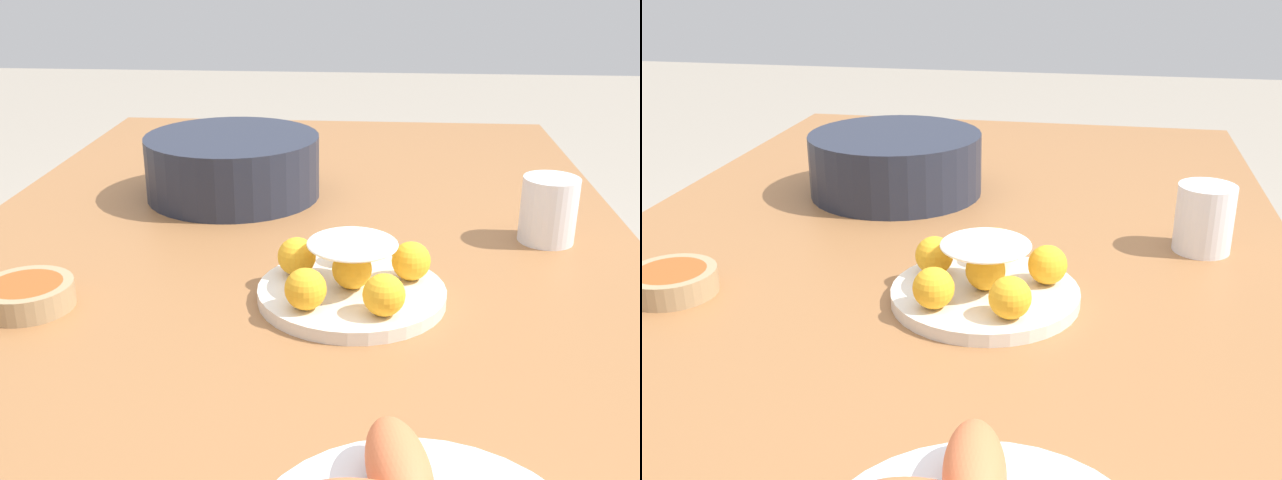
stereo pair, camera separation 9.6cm
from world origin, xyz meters
TOP-DOWN VIEW (x-y plane):
  - dining_table at (0.00, 0.00)m, footprint 1.57×0.99m
  - cake_plate at (-0.18, -0.09)m, footprint 0.22×0.22m
  - serving_bowl at (0.21, 0.12)m, footprint 0.29×0.29m
  - sauce_bowl at (-0.23, 0.29)m, footprint 0.11×0.11m
  - cup_near at (0.03, -0.36)m, footprint 0.08×0.08m

SIDE VIEW (x-z plane):
  - dining_table at x=0.00m, z-range 0.28..0.99m
  - sauce_bowl at x=-0.23m, z-range 0.72..0.75m
  - cake_plate at x=-0.18m, z-range 0.70..0.78m
  - cup_near at x=0.03m, z-range 0.71..0.81m
  - serving_bowl at x=0.21m, z-range 0.72..0.82m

